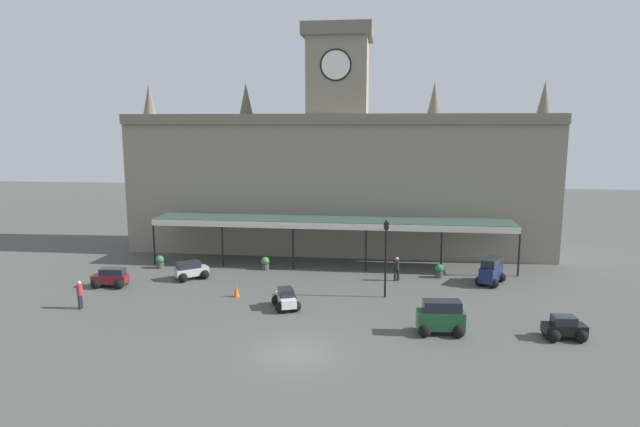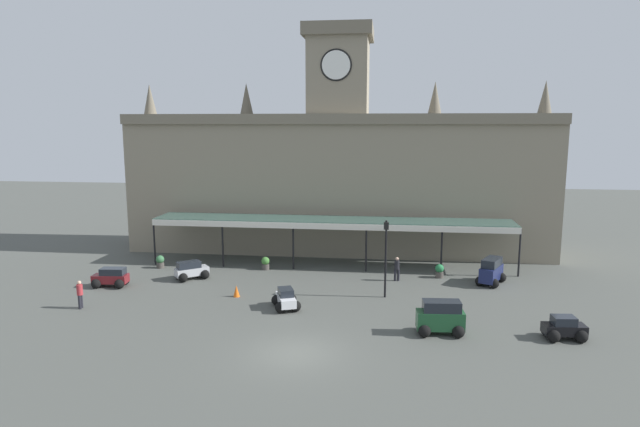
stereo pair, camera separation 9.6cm
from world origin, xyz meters
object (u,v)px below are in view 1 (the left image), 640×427
Objects in this scene: car_white_sedan at (286,300)px; pedestrian_near_entrance at (80,294)px; car_maroon_estate at (111,278)px; victorian_lamppost at (386,250)px; car_silver_estate at (191,271)px; traffic_cone at (236,291)px; pedestrian_crossing_forecourt at (397,268)px; planter_by_canopy at (160,262)px; car_green_van at (441,319)px; planter_forecourt_centre at (439,271)px; car_black_sedan at (564,329)px; car_navy_van at (491,272)px; planter_near_kerb at (265,263)px.

car_white_sedan is 1.33× the size of pedestrian_near_entrance.
car_maroon_estate is 0.48× the size of victorian_lamppost.
traffic_cone is (4.18, -3.40, -0.20)m from car_silver_estate.
traffic_cone is (-9.99, -4.76, -0.55)m from pedestrian_crossing_forecourt.
pedestrian_near_entrance is at bearing -95.55° from planter_by_canopy.
car_green_van is 0.50× the size of victorian_lamppost.
car_silver_estate is 13.82m from victorian_lamppost.
car_silver_estate is 0.49× the size of victorian_lamppost.
car_silver_estate is 2.51× the size of planter_by_canopy.
car_green_van is 10.60m from planter_forecourt_centre.
pedestrian_crossing_forecourt is 0.34× the size of victorian_lamppost.
car_silver_estate is at bearing 140.92° from traffic_cone.
car_maroon_estate reaches higher than car_black_sedan.
planter_by_canopy is at bearing 84.45° from pedestrian_near_entrance.
car_silver_estate is 20.51m from car_navy_van.
car_white_sedan is 1.33× the size of pedestrian_crossing_forecourt.
planter_forecourt_centre is (9.50, 7.67, -0.01)m from car_white_sedan.
victorian_lamppost reaches higher than traffic_cone.
car_black_sedan is 27.77m from planter_by_canopy.
planter_near_kerb is (8.82, 9.75, -0.42)m from pedestrian_near_entrance.
pedestrian_near_entrance reaches higher than traffic_cone.
car_black_sedan is at bearing -2.80° from pedestrian_near_entrance.
car_black_sedan is 0.91× the size of car_maroon_estate.
car_black_sedan is 12.39m from pedestrian_crossing_forecourt.
pedestrian_crossing_forecourt is at bearing 44.98° from car_white_sedan.
car_black_sedan is 18.71m from traffic_cone.
car_green_van is at bearing -18.57° from car_white_sedan.
planter_by_canopy is (-3.37, 2.57, -0.07)m from car_silver_estate.
traffic_cone is 0.76× the size of planter_forecourt_centre.
traffic_cone is (8.45, 3.25, -0.55)m from pedestrian_near_entrance.
pedestrian_crossing_forecourt is at bearing 11.18° from car_maroon_estate.
car_maroon_estate is at bearing 173.29° from traffic_cone.
planter_by_canopy is at bearing 141.70° from traffic_cone.
car_silver_estate is 4.24m from planter_by_canopy.
pedestrian_crossing_forecourt is 1.74× the size of planter_forecourt_centre.
car_green_van is at bearing -15.20° from car_maroon_estate.
planter_forecourt_centre reaches higher than traffic_cone.
planter_by_canopy is 1.00× the size of planter_near_kerb.
pedestrian_near_entrance is 9.27m from planter_by_canopy.
victorian_lamppost reaches higher than planter_forecourt_centre.
car_navy_van is 2.69× the size of planter_by_canopy.
planter_near_kerb is at bearing 136.39° from car_green_van.
car_navy_van is 1.55× the size of pedestrian_near_entrance.
car_navy_van is at bearing -6.07° from planter_near_kerb.
car_white_sedan is 2.32× the size of planter_by_canopy.
victorian_lamppost reaches higher than planter_near_kerb.
car_green_van reaches higher than planter_by_canopy.
car_black_sedan is 2.21× the size of planter_near_kerb.
car_navy_van reaches higher than planter_forecourt_centre.
car_maroon_estate is 8.89m from traffic_cone.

